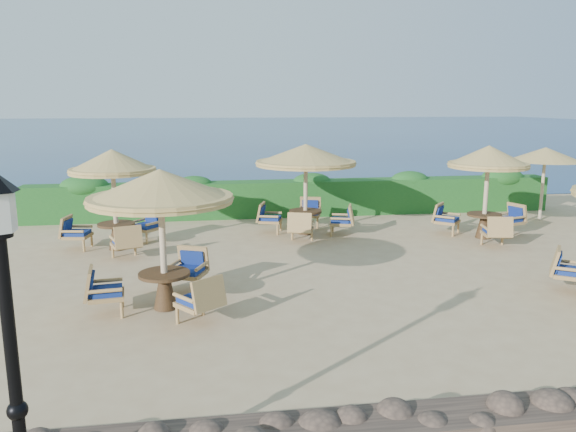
{
  "coord_description": "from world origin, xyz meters",
  "views": [
    {
      "loc": [
        -3.12,
        -11.55,
        3.84
      ],
      "look_at": [
        -1.29,
        0.78,
        1.3
      ],
      "focal_mm": 35.0,
      "sensor_mm": 36.0,
      "label": 1
    }
  ],
  "objects_px": {
    "lamp_post": "(14,373)",
    "cafe_set_3": "(306,171)",
    "cafe_set_0": "(161,211)",
    "cafe_set_2": "(114,184)",
    "cafe_set_4": "(487,178)",
    "extra_parasol": "(545,155)"
  },
  "relations": [
    {
      "from": "extra_parasol",
      "to": "cafe_set_4",
      "type": "height_order",
      "value": "cafe_set_4"
    },
    {
      "from": "cafe_set_3",
      "to": "cafe_set_2",
      "type": "bearing_deg",
      "value": -168.83
    },
    {
      "from": "lamp_post",
      "to": "cafe_set_4",
      "type": "distance_m",
      "value": 13.78
    },
    {
      "from": "cafe_set_2",
      "to": "cafe_set_4",
      "type": "bearing_deg",
      "value": -1.3
    },
    {
      "from": "lamp_post",
      "to": "cafe_set_3",
      "type": "relative_size",
      "value": 1.12
    },
    {
      "from": "extra_parasol",
      "to": "cafe_set_2",
      "type": "xyz_separation_m",
      "value": [
        -13.28,
        -1.82,
        -0.42
      ]
    },
    {
      "from": "cafe_set_2",
      "to": "cafe_set_4",
      "type": "height_order",
      "value": "same"
    },
    {
      "from": "extra_parasol",
      "to": "cafe_set_0",
      "type": "bearing_deg",
      "value": -151.19
    },
    {
      "from": "extra_parasol",
      "to": "lamp_post",
      "type": "bearing_deg",
      "value": -136.4
    },
    {
      "from": "lamp_post",
      "to": "extra_parasol",
      "type": "height_order",
      "value": "lamp_post"
    },
    {
      "from": "cafe_set_0",
      "to": "cafe_set_4",
      "type": "xyz_separation_m",
      "value": [
        8.68,
        4.4,
        -0.13
      ]
    },
    {
      "from": "cafe_set_3",
      "to": "cafe_set_4",
      "type": "height_order",
      "value": "same"
    },
    {
      "from": "cafe_set_3",
      "to": "cafe_set_4",
      "type": "distance_m",
      "value": 5.13
    },
    {
      "from": "extra_parasol",
      "to": "cafe_set_3",
      "type": "distance_m",
      "value": 8.07
    },
    {
      "from": "lamp_post",
      "to": "cafe_set_3",
      "type": "distance_m",
      "value": 12.11
    },
    {
      "from": "cafe_set_0",
      "to": "cafe_set_2",
      "type": "bearing_deg",
      "value": 108.47
    },
    {
      "from": "extra_parasol",
      "to": "cafe_set_4",
      "type": "relative_size",
      "value": 0.88
    },
    {
      "from": "cafe_set_0",
      "to": "cafe_set_4",
      "type": "bearing_deg",
      "value": 26.88
    },
    {
      "from": "lamp_post",
      "to": "cafe_set_2",
      "type": "height_order",
      "value": "lamp_post"
    },
    {
      "from": "cafe_set_3",
      "to": "cafe_set_0",
      "type": "bearing_deg",
      "value": -123.2
    },
    {
      "from": "lamp_post",
      "to": "cafe_set_3",
      "type": "height_order",
      "value": "lamp_post"
    },
    {
      "from": "cafe_set_0",
      "to": "lamp_post",
      "type": "bearing_deg",
      "value": -98.88
    }
  ]
}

